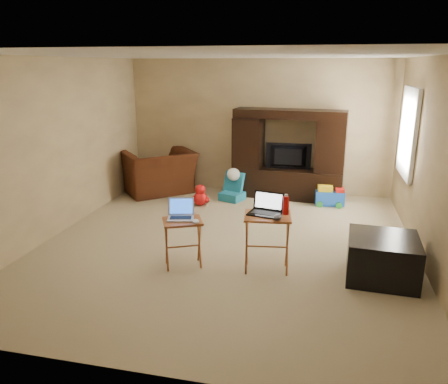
% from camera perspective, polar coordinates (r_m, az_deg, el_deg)
% --- Properties ---
extents(floor, '(5.50, 5.50, 0.00)m').
position_cam_1_polar(floor, '(6.11, 0.42, -6.70)').
color(floor, '#C4B288').
rests_on(floor, ground).
extents(ceiling, '(5.50, 5.50, 0.00)m').
position_cam_1_polar(ceiling, '(5.62, 0.48, 17.45)').
color(ceiling, silver).
rests_on(ceiling, ground).
extents(wall_back, '(5.00, 0.00, 5.00)m').
position_cam_1_polar(wall_back, '(8.41, 4.54, 8.48)').
color(wall_back, tan).
rests_on(wall_back, ground).
extents(wall_front, '(5.00, 0.00, 5.00)m').
position_cam_1_polar(wall_front, '(3.21, -10.25, -4.78)').
color(wall_front, tan).
rests_on(wall_front, ground).
extents(wall_left, '(0.00, 5.50, 5.50)m').
position_cam_1_polar(wall_left, '(6.72, -20.94, 5.49)').
color(wall_left, tan).
rests_on(wall_left, ground).
extents(wall_right, '(0.00, 5.50, 5.50)m').
position_cam_1_polar(wall_right, '(5.75, 25.59, 3.29)').
color(wall_right, tan).
rests_on(wall_right, ground).
extents(window_pane, '(0.00, 1.20, 1.20)m').
position_cam_1_polar(window_pane, '(7.22, 23.07, 7.16)').
color(window_pane, white).
rests_on(window_pane, ground).
extents(window_frame, '(0.06, 1.14, 1.34)m').
position_cam_1_polar(window_frame, '(7.22, 22.91, 7.17)').
color(window_frame, white).
rests_on(window_frame, ground).
extents(entertainment_center, '(2.02, 0.65, 1.63)m').
position_cam_1_polar(entertainment_center, '(8.06, 8.41, 4.86)').
color(entertainment_center, black).
rests_on(entertainment_center, floor).
extents(television, '(0.83, 0.14, 0.48)m').
position_cam_1_polar(television, '(8.02, 8.37, 4.57)').
color(television, black).
rests_on(television, entertainment_center).
extents(recliner, '(1.67, 1.66, 0.82)m').
position_cam_1_polar(recliner, '(8.48, -8.59, 2.63)').
color(recliner, '#46220F').
rests_on(recliner, floor).
extents(child_rocker, '(0.51, 0.54, 0.51)m').
position_cam_1_polar(child_rocker, '(7.94, 1.08, 0.71)').
color(child_rocker, teal).
rests_on(child_rocker, floor).
extents(plush_toy, '(0.34, 0.29, 0.38)m').
position_cam_1_polar(plush_toy, '(7.66, -3.10, -0.38)').
color(plush_toy, red).
rests_on(plush_toy, floor).
extents(push_toy, '(0.53, 0.41, 0.38)m').
position_cam_1_polar(push_toy, '(7.86, 13.64, -0.41)').
color(push_toy, blue).
rests_on(push_toy, floor).
extents(ottoman, '(0.82, 0.82, 0.50)m').
position_cam_1_polar(ottoman, '(5.39, 19.97, -8.10)').
color(ottoman, black).
rests_on(ottoman, floor).
extents(tray_table_left, '(0.57, 0.53, 0.60)m').
position_cam_1_polar(tray_table_left, '(5.37, -5.38, -6.69)').
color(tray_table_left, '#A75B28').
rests_on(tray_table_left, floor).
extents(tray_table_right, '(0.59, 0.50, 0.70)m').
position_cam_1_polar(tray_table_right, '(5.24, 5.61, -6.65)').
color(tray_table_right, '#974E24').
rests_on(tray_table_right, floor).
extents(laptop_left, '(0.37, 0.33, 0.24)m').
position_cam_1_polar(laptop_left, '(5.25, -5.71, -2.33)').
color(laptop_left, silver).
rests_on(laptop_left, tray_table_left).
extents(laptop_right, '(0.42, 0.36, 0.24)m').
position_cam_1_polar(laptop_right, '(5.10, 5.34, -1.65)').
color(laptop_right, black).
rests_on(laptop_right, tray_table_right).
extents(mouse_left, '(0.11, 0.14, 0.05)m').
position_cam_1_polar(mouse_left, '(5.13, -3.69, -3.87)').
color(mouse_left, silver).
rests_on(mouse_left, tray_table_left).
extents(mouse_right, '(0.11, 0.15, 0.06)m').
position_cam_1_polar(mouse_right, '(4.98, 7.04, -3.26)').
color(mouse_right, '#3D3D41').
rests_on(mouse_right, tray_table_right).
extents(water_bottle, '(0.07, 0.07, 0.22)m').
position_cam_1_polar(water_bottle, '(5.14, 8.08, -1.75)').
color(water_bottle, red).
rests_on(water_bottle, tray_table_right).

